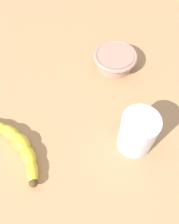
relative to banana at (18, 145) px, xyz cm
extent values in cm
cube|color=tan|center=(-7.95, 13.78, -3.29)|extent=(120.00, 120.00, 3.00)
ellipsoid|color=yellow|center=(6.86, 3.04, 0.00)|extent=(5.94, 2.87, 2.57)
ellipsoid|color=yellow|center=(3.05, 2.36, 0.00)|extent=(6.47, 4.67, 3.08)
ellipsoid|color=yellow|center=(-0.47, 0.76, 0.00)|extent=(6.83, 6.09, 3.58)
ellipsoid|color=yellow|center=(-3.48, -1.66, 0.00)|extent=(6.25, 6.32, 3.08)
sphere|color=#513819|center=(9.47, 3.18, 0.00)|extent=(1.97, 1.97, 1.97)
cylinder|color=silver|center=(3.31, 27.42, 3.53)|extent=(8.44, 8.44, 10.64)
cylinder|color=beige|center=(3.31, 27.42, 3.36)|extent=(7.94, 7.94, 9.79)
cylinder|color=tan|center=(-22.09, 28.54, 0.42)|extent=(10.60, 10.60, 4.41)
torus|color=tan|center=(-22.09, 28.54, 2.03)|extent=(12.72, 12.72, 1.20)
camera|label=1|loc=(25.14, 12.63, 50.69)|focal=37.72mm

